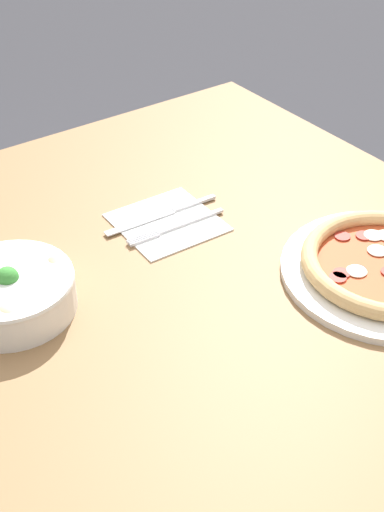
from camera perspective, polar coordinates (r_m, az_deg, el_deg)
dining_table at (r=1.14m, az=3.73°, el=-6.31°), size 1.21×0.91×0.76m
bowl at (r=1.04m, az=-14.36°, el=-2.72°), size 0.19×0.19×0.07m
napkin at (r=1.20m, az=-1.88°, el=2.76°), size 0.17×0.17×0.00m
fork at (r=1.19m, az=-1.15°, el=2.42°), size 0.02×0.18×0.00m
knife at (r=1.22m, az=-2.03°, el=3.46°), size 0.02×0.22×0.01m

